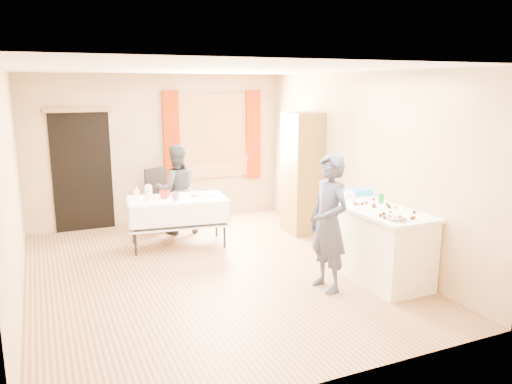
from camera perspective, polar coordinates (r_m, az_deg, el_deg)
name	(u,v)px	position (r m, az deg, el deg)	size (l,w,h in m)	color
floor	(210,273)	(6.69, -5.26, -9.15)	(4.50, 5.50, 0.02)	#9E7047
ceiling	(206,68)	(6.24, -5.74, 13.87)	(4.50, 5.50, 0.02)	white
wall_back	(158,149)	(8.97, -11.09, 4.79)	(4.50, 0.02, 2.60)	tan
wall_front	(322,233)	(3.88, 7.56, -4.70)	(4.50, 0.02, 2.60)	tan
wall_left	(10,190)	(6.04, -26.28, 0.21)	(0.02, 5.50, 2.60)	tan
wall_right	(357,164)	(7.35, 11.49, 3.18)	(0.02, 5.50, 2.60)	tan
window_frame	(213,136)	(9.18, -4.96, 6.39)	(1.32, 0.06, 1.52)	olive
window_pane	(213,136)	(9.17, -4.93, 6.39)	(1.20, 0.02, 1.40)	white
curtain_left	(172,138)	(8.91, -9.63, 6.10)	(0.28, 0.06, 1.65)	#921F00
curtain_right	(253,135)	(9.41, -0.34, 6.58)	(0.28, 0.06, 1.65)	#921F00
doorway	(82,172)	(8.79, -19.25, 2.21)	(0.95, 0.04, 2.00)	black
door_lintel	(78,110)	(8.66, -19.71, 8.84)	(1.05, 0.06, 0.08)	olive
cabinet	(302,173)	(8.21, 5.29, 2.13)	(0.50, 0.60, 1.99)	brown
counter	(376,243)	(6.54, 13.59, -5.66)	(0.74, 1.55, 0.91)	white
party_table	(178,217)	(7.67, -8.93, -2.87)	(1.56, 0.94, 0.75)	black
chair	(162,211)	(8.68, -10.64, -2.11)	(0.55, 0.55, 1.03)	black
girl	(329,223)	(5.94, 8.31, -3.55)	(0.45, 0.64, 1.64)	#292E44
woman	(177,190)	(8.28, -9.07, 0.28)	(0.76, 0.62, 1.47)	black
soda_can	(381,198)	(6.68, 14.11, -0.72)	(0.07, 0.07, 0.12)	#008A24
mixing_bowl	(396,218)	(5.91, 15.67, -2.83)	(0.29, 0.29, 0.05)	white
foam_block	(348,195)	(6.87, 10.51, -0.37)	(0.15, 0.10, 0.08)	white
blue_basket	(360,192)	(7.10, 11.80, -0.03)	(0.30, 0.20, 0.08)	#2291F0
pitcher	(149,193)	(7.46, -12.18, -0.16)	(0.11, 0.11, 0.22)	silver
cup_red	(165,194)	(7.59, -10.37, -0.25)	(0.19, 0.19, 0.12)	red
cup_rainbow	(176,196)	(7.43, -9.18, -0.50)	(0.14, 0.14, 0.12)	red
small_bowl	(195,194)	(7.71, -6.99, -0.20)	(0.20, 0.20, 0.06)	white
pastry_tray	(209,197)	(7.56, -5.36, -0.54)	(0.28, 0.20, 0.02)	white
bottle	(137,192)	(7.71, -13.48, -0.01)	(0.09, 0.09, 0.17)	white
cake_balls	(386,211)	(6.22, 14.62, -2.07)	(0.53, 1.05, 0.04)	#3F2314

